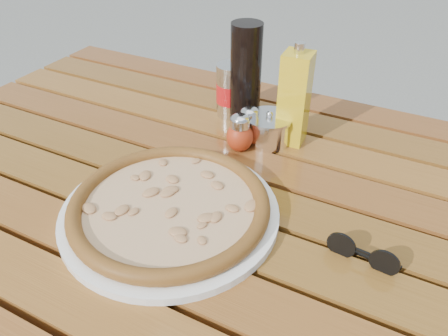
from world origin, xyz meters
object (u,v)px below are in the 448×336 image
at_px(olive_oil_cruet, 294,99).
at_px(sunglasses, 363,254).
at_px(dark_bottle, 246,75).
at_px(parmesan_tin, 269,129).
at_px(plate, 170,212).
at_px(oregano_shaker, 249,126).
at_px(table, 219,218).
at_px(pizza, 169,205).
at_px(soda_can, 231,91).
at_px(pepper_shaker, 240,133).

xyz_separation_m(olive_oil_cruet, sunglasses, (0.21, -0.27, -0.08)).
relative_size(dark_bottle, olive_oil_cruet, 1.05).
relative_size(dark_bottle, parmesan_tin, 2.27).
relative_size(plate, oregano_shaker, 4.39).
height_order(table, parmesan_tin, parmesan_tin).
xyz_separation_m(oregano_shaker, sunglasses, (0.29, -0.22, -0.02)).
bearing_deg(pizza, sunglasses, 8.40).
height_order(pizza, olive_oil_cruet, olive_oil_cruet).
height_order(soda_can, sunglasses, soda_can).
height_order(parmesan_tin, sunglasses, parmesan_tin).
height_order(oregano_shaker, dark_bottle, dark_bottle).
bearing_deg(pepper_shaker, table, -80.73).
relative_size(oregano_shaker, parmesan_tin, 0.85).
height_order(pepper_shaker, sunglasses, pepper_shaker).
relative_size(oregano_shaker, olive_oil_cruet, 0.39).
distance_m(pepper_shaker, oregano_shaker, 0.03).
distance_m(table, olive_oil_cruet, 0.28).
xyz_separation_m(pizza, soda_can, (-0.07, 0.36, 0.04)).
bearing_deg(plate, table, 71.00).
xyz_separation_m(pepper_shaker, oregano_shaker, (0.00, 0.03, 0.00)).
bearing_deg(soda_can, pepper_shaker, -56.75).
xyz_separation_m(table, dark_bottle, (-0.06, 0.24, 0.19)).
xyz_separation_m(oregano_shaker, olive_oil_cruet, (0.07, 0.05, 0.06)).
distance_m(table, dark_bottle, 0.31).
relative_size(table, parmesan_tin, 14.45).
relative_size(table, olive_oil_cruet, 6.67).
height_order(table, pepper_shaker, pepper_shaker).
bearing_deg(oregano_shaker, table, -84.22).
bearing_deg(soda_can, sunglasses, -40.25).
height_order(plate, sunglasses, sunglasses).
xyz_separation_m(table, pizza, (-0.04, -0.10, 0.10)).
bearing_deg(pizza, table, 71.00).
bearing_deg(pizza, soda_can, 100.66).
relative_size(pizza, soda_can, 3.85).
bearing_deg(pizza, parmesan_tin, 79.35).
xyz_separation_m(pepper_shaker, parmesan_tin, (0.04, 0.05, -0.01)).
xyz_separation_m(table, oregano_shaker, (-0.02, 0.16, 0.11)).
distance_m(dark_bottle, parmesan_tin, 0.13).
height_order(table, soda_can, soda_can).
distance_m(pizza, soda_can, 0.37).
bearing_deg(parmesan_tin, olive_oil_cruet, 34.13).
distance_m(dark_bottle, soda_can, 0.07).
relative_size(table, pepper_shaker, 17.07).
bearing_deg(pizza, plate, 0.00).
bearing_deg(table, olive_oil_cruet, 74.67).
bearing_deg(olive_oil_cruet, oregano_shaker, -147.70).
xyz_separation_m(soda_can, parmesan_tin, (0.12, -0.07, -0.03)).
distance_m(plate, sunglasses, 0.31).
xyz_separation_m(plate, olive_oil_cruet, (0.09, 0.32, 0.09)).
distance_m(oregano_shaker, soda_can, 0.13).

